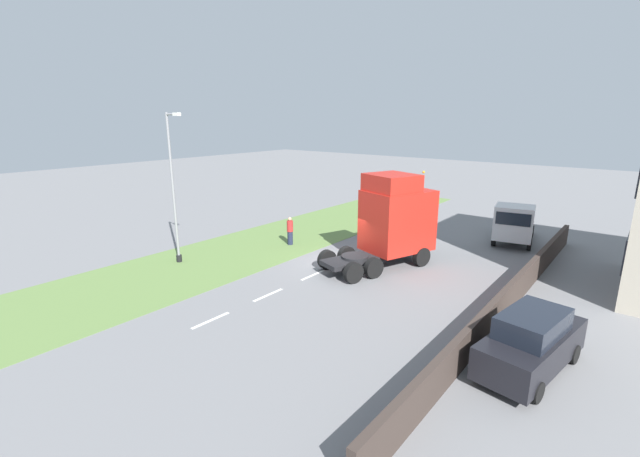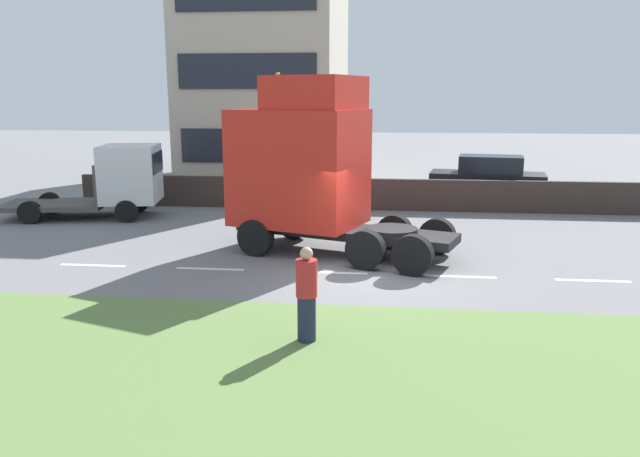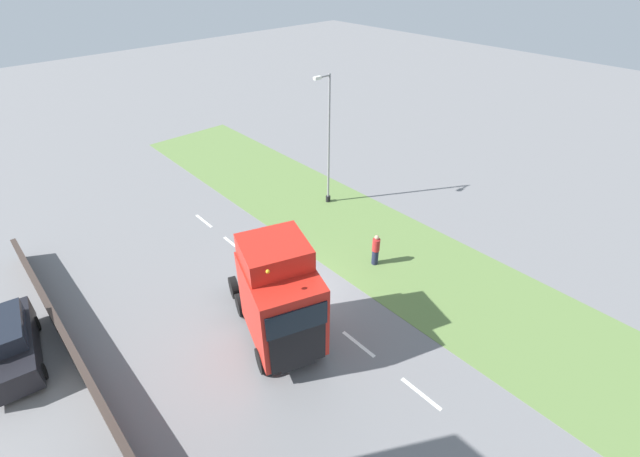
{
  "view_description": "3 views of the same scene",
  "coord_description": "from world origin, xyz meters",
  "px_view_note": "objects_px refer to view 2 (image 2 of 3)",
  "views": [
    {
      "loc": [
        13.05,
        -18.11,
        7.85
      ],
      "look_at": [
        -0.76,
        -0.77,
        2.02
      ],
      "focal_mm": 24.0,
      "sensor_mm": 36.0,
      "label": 1
    },
    {
      "loc": [
        -15.24,
        -0.47,
        4.45
      ],
      "look_at": [
        -0.64,
        1.14,
        1.29
      ],
      "focal_mm": 35.0,
      "sensor_mm": 36.0,
      "label": 2
    },
    {
      "loc": [
        9.35,
        11.98,
        14.02
      ],
      "look_at": [
        -1.7,
        -0.16,
        2.94
      ],
      "focal_mm": 24.0,
      "sensor_mm": 36.0,
      "label": 3
    }
  ],
  "objects_px": {
    "lorry_cab": "(307,166)",
    "pedestrian": "(307,296)",
    "flatbed_truck": "(118,180)",
    "parked_car": "(488,181)"
  },
  "relations": [
    {
      "from": "parked_car",
      "to": "pedestrian",
      "type": "height_order",
      "value": "parked_car"
    },
    {
      "from": "parked_car",
      "to": "flatbed_truck",
      "type": "bearing_deg",
      "value": 116.1
    },
    {
      "from": "flatbed_truck",
      "to": "pedestrian",
      "type": "xyz_separation_m",
      "value": [
        -11.02,
        -8.42,
        -0.52
      ]
    },
    {
      "from": "flatbed_truck",
      "to": "lorry_cab",
      "type": "bearing_deg",
      "value": 50.01
    },
    {
      "from": "lorry_cab",
      "to": "parked_car",
      "type": "xyz_separation_m",
      "value": [
        8.47,
        -6.37,
        -1.49
      ]
    },
    {
      "from": "flatbed_truck",
      "to": "parked_car",
      "type": "relative_size",
      "value": 1.23
    },
    {
      "from": "lorry_cab",
      "to": "pedestrian",
      "type": "relative_size",
      "value": 3.7
    },
    {
      "from": "lorry_cab",
      "to": "parked_car",
      "type": "bearing_deg",
      "value": -17.76
    },
    {
      "from": "pedestrian",
      "to": "flatbed_truck",
      "type": "bearing_deg",
      "value": 37.36
    },
    {
      "from": "lorry_cab",
      "to": "pedestrian",
      "type": "bearing_deg",
      "value": -153.42
    }
  ]
}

